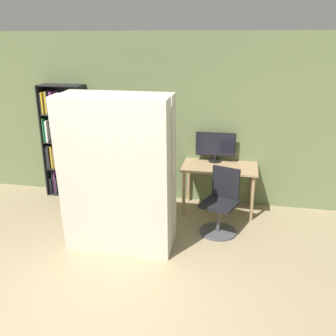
% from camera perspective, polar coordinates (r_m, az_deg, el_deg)
% --- Properties ---
extents(ground_plane, '(16.00, 16.00, 0.00)m').
position_cam_1_polar(ground_plane, '(3.90, -13.17, -23.15)').
color(ground_plane, '#9E8966').
extents(wall_back, '(8.00, 0.06, 2.70)m').
position_cam_1_polar(wall_back, '(6.11, -1.66, 7.45)').
color(wall_back, '#6B7A4C').
rests_on(wall_back, ground).
extents(desk, '(1.14, 0.65, 0.74)m').
position_cam_1_polar(desk, '(5.82, 7.86, -0.66)').
color(desk, tan).
rests_on(desk, ground).
extents(monitor, '(0.62, 0.20, 0.47)m').
position_cam_1_polar(monitor, '(5.92, 7.25, 3.39)').
color(monitor, black).
rests_on(monitor, desk).
extents(office_chair, '(0.56, 0.56, 0.91)m').
position_cam_1_polar(office_chair, '(5.28, 8.02, -5.98)').
color(office_chair, '#4C4C51').
rests_on(office_chair, ground).
extents(bookshelf, '(0.72, 0.34, 1.89)m').
position_cam_1_polar(bookshelf, '(6.61, -15.95, 4.05)').
color(bookshelf, black).
rests_on(bookshelf, ground).
extents(mattress_near, '(1.35, 0.37, 1.99)m').
position_cam_1_polar(mattress_near, '(4.53, -8.17, -1.68)').
color(mattress_near, beige).
rests_on(mattress_near, ground).
extents(mattress_far, '(1.35, 0.34, 1.99)m').
position_cam_1_polar(mattress_far, '(4.81, -6.92, -0.36)').
color(mattress_far, beige).
rests_on(mattress_far, ground).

